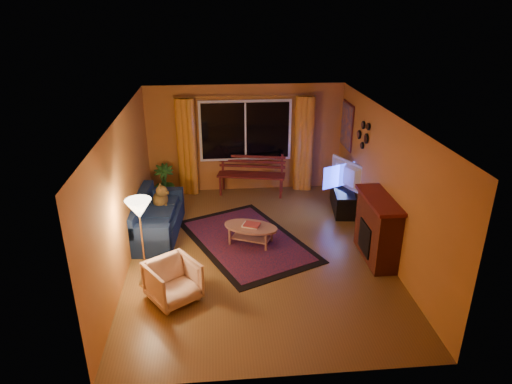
{
  "coord_description": "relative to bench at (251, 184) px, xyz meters",
  "views": [
    {
      "loc": [
        -0.69,
        -7.19,
        4.26
      ],
      "look_at": [
        0.0,
        0.3,
        1.05
      ],
      "focal_mm": 32.0,
      "sensor_mm": 36.0,
      "label": 1
    }
  ],
  "objects": [
    {
      "name": "television",
      "position": [
        1.89,
        -1.05,
        0.56
      ],
      "size": [
        0.56,
        1.03,
        0.61
      ],
      "primitive_type": "imported",
      "rotation": [
        0.0,
        0.0,
        1.99
      ],
      "color": "black",
      "rests_on": "tv_console"
    },
    {
      "name": "floor",
      "position": [
        -0.11,
        -2.67,
        -0.24
      ],
      "size": [
        4.5,
        6.0,
        0.02
      ],
      "primitive_type": "cube",
      "color": "brown",
      "rests_on": "ground"
    },
    {
      "name": "window",
      "position": [
        -0.11,
        0.27,
        1.22
      ],
      "size": [
        2.0,
        0.02,
        1.3
      ],
      "primitive_type": "cube",
      "color": "black",
      "rests_on": "wall_back"
    },
    {
      "name": "ceiling",
      "position": [
        -0.11,
        -2.67,
        2.28
      ],
      "size": [
        4.5,
        6.0,
        0.02
      ],
      "primitive_type": "cube",
      "color": "white",
      "rests_on": "ground"
    },
    {
      "name": "painting",
      "position": [
        2.11,
        -0.22,
        1.42
      ],
      "size": [
        0.04,
        0.76,
        0.96
      ],
      "primitive_type": "cube",
      "color": "orange",
      "rests_on": "wall_right"
    },
    {
      "name": "bench",
      "position": [
        0.0,
        0.0,
        0.0
      ],
      "size": [
        1.62,
        0.77,
        0.47
      ],
      "primitive_type": "cube",
      "rotation": [
        0.0,
        0.0,
        -0.21
      ],
      "color": "#541513",
      "rests_on": "ground"
    },
    {
      "name": "curtain_rod",
      "position": [
        -0.11,
        0.23,
        2.02
      ],
      "size": [
        3.2,
        0.03,
        0.03
      ],
      "primitive_type": "cylinder",
      "rotation": [
        0.0,
        1.57,
        0.0
      ],
      "color": "#BF8C3F",
      "rests_on": "wall_back"
    },
    {
      "name": "fireplace",
      "position": [
        1.94,
        -3.07,
        0.32
      ],
      "size": [
        0.4,
        1.2,
        1.1
      ],
      "primitive_type": "cube",
      "color": "maroon",
      "rests_on": "ground"
    },
    {
      "name": "armchair",
      "position": [
        -1.51,
        -3.98,
        0.12
      ],
      "size": [
        0.93,
        0.92,
        0.71
      ],
      "primitive_type": "imported",
      "rotation": [
        0.0,
        0.0,
        0.6
      ],
      "color": "beige",
      "rests_on": "ground"
    },
    {
      "name": "dog",
      "position": [
        -1.94,
        -1.4,
        0.4
      ],
      "size": [
        0.42,
        0.53,
        0.52
      ],
      "primitive_type": null,
      "rotation": [
        0.0,
        0.0,
        0.16
      ],
      "color": "olive",
      "rests_on": "sofa"
    },
    {
      "name": "curtain_left",
      "position": [
        -1.46,
        0.21,
        0.89
      ],
      "size": [
        0.36,
        0.36,
        2.24
      ],
      "primitive_type": "cylinder",
      "color": "orange",
      "rests_on": "ground"
    },
    {
      "name": "curtain_right",
      "position": [
        1.24,
        0.21,
        0.89
      ],
      "size": [
        0.36,
        0.36,
        2.24
      ],
      "primitive_type": "cylinder",
      "color": "orange",
      "rests_on": "ground"
    },
    {
      "name": "sofa",
      "position": [
        -1.99,
        -1.83,
        0.15
      ],
      "size": [
        0.95,
        1.94,
        0.76
      ],
      "primitive_type": "cube",
      "rotation": [
        0.0,
        0.0,
        -0.08
      ],
      "color": "#142347",
      "rests_on": "ground"
    },
    {
      "name": "rug",
      "position": [
        -0.28,
        -2.27,
        -0.22
      ],
      "size": [
        2.76,
        3.28,
        0.02
      ],
      "primitive_type": "cube",
      "rotation": [
        0.0,
        0.0,
        0.42
      ],
      "color": "maroon",
      "rests_on": "ground"
    },
    {
      "name": "tv_console",
      "position": [
        1.89,
        -1.05,
        0.01
      ],
      "size": [
        0.55,
        1.22,
        0.49
      ],
      "primitive_type": "cube",
      "rotation": [
        0.0,
        0.0,
        -0.13
      ],
      "color": "black",
      "rests_on": "ground"
    },
    {
      "name": "wall_left",
      "position": [
        -2.37,
        -2.67,
        1.02
      ],
      "size": [
        0.02,
        6.0,
        2.5
      ],
      "primitive_type": "cube",
      "color": "#C57934",
      "rests_on": "ground"
    },
    {
      "name": "wall_back",
      "position": [
        -0.11,
        0.34,
        1.02
      ],
      "size": [
        4.5,
        0.02,
        2.5
      ],
      "primitive_type": "cube",
      "color": "#C57934",
      "rests_on": "ground"
    },
    {
      "name": "floor_lamp",
      "position": [
        -1.99,
        -3.52,
        0.51
      ],
      "size": [
        0.31,
        0.31,
        1.48
      ],
      "primitive_type": "cylinder",
      "rotation": [
        0.0,
        0.0,
        0.29
      ],
      "color": "#BF8C3F",
      "rests_on": "ground"
    },
    {
      "name": "wall_right",
      "position": [
        2.15,
        -2.67,
        1.02
      ],
      "size": [
        0.02,
        6.0,
        2.5
      ],
      "primitive_type": "cube",
      "color": "#C57934",
      "rests_on": "ground"
    },
    {
      "name": "mirror_cluster",
      "position": [
        2.1,
        -1.37,
        1.57
      ],
      "size": [
        0.06,
        0.6,
        0.56
      ],
      "primitive_type": null,
      "color": "black",
      "rests_on": "wall_right"
    },
    {
      "name": "coffee_table",
      "position": [
        -0.21,
        -2.37,
        -0.05
      ],
      "size": [
        1.34,
        1.34,
        0.37
      ],
      "primitive_type": "cylinder",
      "rotation": [
        0.0,
        0.0,
        -0.41
      ],
      "color": "#A46C5C",
      "rests_on": "ground"
    },
    {
      "name": "potted_plant",
      "position": [
        -1.99,
        -0.12,
        0.17
      ],
      "size": [
        0.52,
        0.52,
        0.81
      ],
      "primitive_type": "imported",
      "rotation": [
        0.0,
        0.0,
        0.14
      ],
      "color": "#235B1E",
      "rests_on": "ground"
    }
  ]
}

